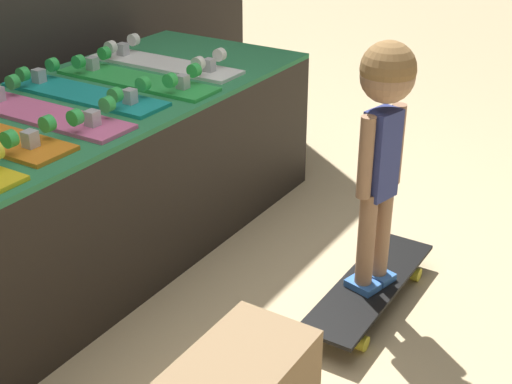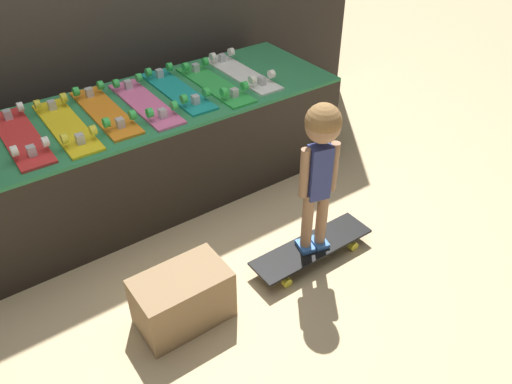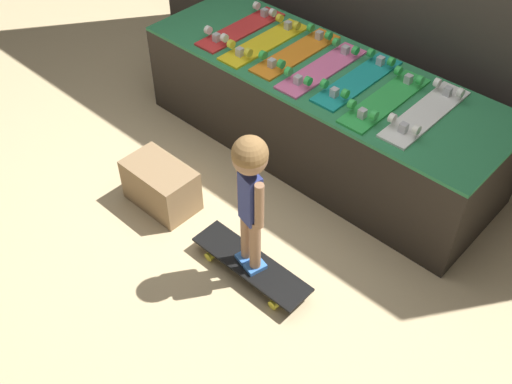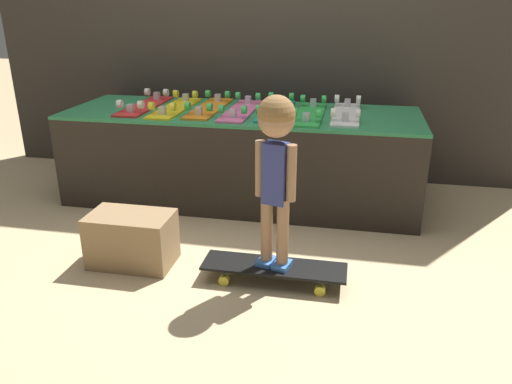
{
  "view_description": "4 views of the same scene",
  "coord_description": "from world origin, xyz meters",
  "px_view_note": "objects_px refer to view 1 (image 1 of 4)",
  "views": [
    {
      "loc": [
        -1.56,
        -1.29,
        1.47
      ],
      "look_at": [
        0.28,
        -0.14,
        0.4
      ],
      "focal_mm": 50.0,
      "sensor_mm": 36.0,
      "label": 1
    },
    {
      "loc": [
        -1.0,
        -1.98,
        1.95
      ],
      "look_at": [
        0.29,
        -0.17,
        0.29
      ],
      "focal_mm": 35.0,
      "sensor_mm": 36.0,
      "label": 2
    },
    {
      "loc": [
        1.83,
        -2.02,
        2.59
      ],
      "look_at": [
        0.19,
        -0.25,
        0.28
      ],
      "focal_mm": 42.0,
      "sensor_mm": 36.0,
      "label": 3
    },
    {
      "loc": [
        0.75,
        -2.69,
        1.34
      ],
      "look_at": [
        0.24,
        -0.16,
        0.33
      ],
      "focal_mm": 35.0,
      "sensor_mm": 36.0,
      "label": 4
    }
  ],
  "objects_px": {
    "skateboard_green_on_rack": "(136,78)",
    "child": "(384,122)",
    "skateboard_on_floor": "(370,287)",
    "skateboard_pink_on_rack": "(44,112)",
    "skateboard_white_on_rack": "(165,62)",
    "skateboard_teal_on_rack": "(83,91)"
  },
  "relations": [
    {
      "from": "skateboard_pink_on_rack",
      "to": "skateboard_white_on_rack",
      "type": "relative_size",
      "value": 1.0
    },
    {
      "from": "skateboard_pink_on_rack",
      "to": "skateboard_on_floor",
      "type": "height_order",
      "value": "skateboard_pink_on_rack"
    },
    {
      "from": "skateboard_teal_on_rack",
      "to": "skateboard_on_floor",
      "type": "bearing_deg",
      "value": -80.92
    },
    {
      "from": "skateboard_on_floor",
      "to": "child",
      "type": "distance_m",
      "value": 0.61
    },
    {
      "from": "skateboard_green_on_rack",
      "to": "skateboard_on_floor",
      "type": "distance_m",
      "value": 1.2
    },
    {
      "from": "skateboard_green_on_rack",
      "to": "skateboard_white_on_rack",
      "type": "bearing_deg",
      "value": 10.64
    },
    {
      "from": "skateboard_pink_on_rack",
      "to": "skateboard_green_on_rack",
      "type": "height_order",
      "value": "same"
    },
    {
      "from": "skateboard_teal_on_rack",
      "to": "skateboard_green_on_rack",
      "type": "height_order",
      "value": "same"
    },
    {
      "from": "skateboard_teal_on_rack",
      "to": "child",
      "type": "distance_m",
      "value": 1.12
    },
    {
      "from": "skateboard_green_on_rack",
      "to": "skateboard_white_on_rack",
      "type": "height_order",
      "value": "same"
    },
    {
      "from": "skateboard_white_on_rack",
      "to": "skateboard_on_floor",
      "type": "bearing_deg",
      "value": -104.65
    },
    {
      "from": "skateboard_teal_on_rack",
      "to": "child",
      "type": "xyz_separation_m",
      "value": [
        0.18,
        -1.11,
        0.04
      ]
    },
    {
      "from": "skateboard_green_on_rack",
      "to": "skateboard_teal_on_rack",
      "type": "bearing_deg",
      "value": 166.57
    },
    {
      "from": "skateboard_teal_on_rack",
      "to": "skateboard_green_on_rack",
      "type": "xyz_separation_m",
      "value": [
        0.23,
        -0.06,
        0.0
      ]
    },
    {
      "from": "skateboard_green_on_rack",
      "to": "skateboard_white_on_rack",
      "type": "relative_size",
      "value": 1.0
    },
    {
      "from": "child",
      "to": "skateboard_white_on_rack",
      "type": "bearing_deg",
      "value": 89.29
    },
    {
      "from": "skateboard_green_on_rack",
      "to": "child",
      "type": "height_order",
      "value": "child"
    },
    {
      "from": "skateboard_teal_on_rack",
      "to": "skateboard_green_on_rack",
      "type": "bearing_deg",
      "value": -13.43
    },
    {
      "from": "skateboard_pink_on_rack",
      "to": "skateboard_green_on_rack",
      "type": "bearing_deg",
      "value": -1.62
    },
    {
      "from": "child",
      "to": "skateboard_pink_on_rack",
      "type": "bearing_deg",
      "value": 124.94
    },
    {
      "from": "skateboard_green_on_rack",
      "to": "skateboard_on_floor",
      "type": "bearing_deg",
      "value": -92.98
    },
    {
      "from": "skateboard_teal_on_rack",
      "to": "skateboard_on_floor",
      "type": "xyz_separation_m",
      "value": [
        0.18,
        -1.11,
        -0.57
      ]
    }
  ]
}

